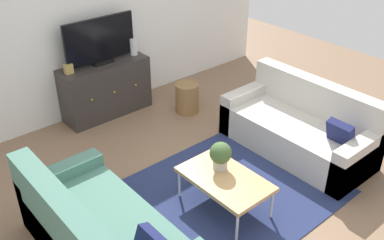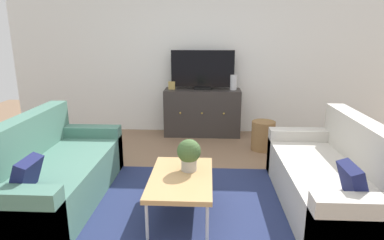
{
  "view_description": "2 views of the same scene",
  "coord_description": "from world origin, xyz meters",
  "px_view_note": "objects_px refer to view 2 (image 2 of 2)",
  "views": [
    {
      "loc": [
        -2.63,
        -2.75,
        3.14
      ],
      "look_at": [
        0.0,
        0.32,
        0.77
      ],
      "focal_mm": 41.05,
      "sensor_mm": 36.0,
      "label": 1
    },
    {
      "loc": [
        0.18,
        -3.07,
        1.68
      ],
      "look_at": [
        0.0,
        0.32,
        0.77
      ],
      "focal_mm": 30.62,
      "sensor_mm": 36.0,
      "label": 2
    }
  ],
  "objects_px": {
    "couch_right_side": "(338,182)",
    "flat_screen_tv": "(203,70)",
    "potted_plant": "(189,153)",
    "glass_vase": "(234,82)",
    "wicker_basket": "(263,136)",
    "tv_console": "(202,112)",
    "couch_left_side": "(48,175)",
    "mantel_clock": "(172,85)",
    "coffee_table": "(181,179)"
  },
  "relations": [
    {
      "from": "coffee_table",
      "to": "flat_screen_tv",
      "type": "distance_m",
      "value": 2.68
    },
    {
      "from": "flat_screen_tv",
      "to": "wicker_basket",
      "type": "relative_size",
      "value": 2.39
    },
    {
      "from": "coffee_table",
      "to": "tv_console",
      "type": "relative_size",
      "value": 0.75
    },
    {
      "from": "tv_console",
      "to": "glass_vase",
      "type": "height_order",
      "value": "glass_vase"
    },
    {
      "from": "couch_right_side",
      "to": "wicker_basket",
      "type": "relative_size",
      "value": 4.32
    },
    {
      "from": "couch_left_side",
      "to": "couch_right_side",
      "type": "bearing_deg",
      "value": 0.0
    },
    {
      "from": "potted_plant",
      "to": "wicker_basket",
      "type": "distance_m",
      "value": 2.0
    },
    {
      "from": "couch_left_side",
      "to": "mantel_clock",
      "type": "xyz_separation_m",
      "value": [
        1.0,
        2.37,
        0.55
      ]
    },
    {
      "from": "coffee_table",
      "to": "couch_left_side",
      "type": "bearing_deg",
      "value": 172.68
    },
    {
      "from": "coffee_table",
      "to": "mantel_clock",
      "type": "xyz_separation_m",
      "value": [
        -0.36,
        2.55,
        0.48
      ]
    },
    {
      "from": "tv_console",
      "to": "couch_left_side",
      "type": "bearing_deg",
      "value": -122.45
    },
    {
      "from": "flat_screen_tv",
      "to": "tv_console",
      "type": "bearing_deg",
      "value": -90.0
    },
    {
      "from": "couch_right_side",
      "to": "coffee_table",
      "type": "xyz_separation_m",
      "value": [
        -1.51,
        -0.18,
        0.08
      ]
    },
    {
      "from": "couch_left_side",
      "to": "mantel_clock",
      "type": "relative_size",
      "value": 14.28
    },
    {
      "from": "couch_right_side",
      "to": "coffee_table",
      "type": "relative_size",
      "value": 1.97
    },
    {
      "from": "potted_plant",
      "to": "flat_screen_tv",
      "type": "distance_m",
      "value": 2.49
    },
    {
      "from": "coffee_table",
      "to": "couch_right_side",
      "type": "bearing_deg",
      "value": 6.64
    },
    {
      "from": "coffee_table",
      "to": "flat_screen_tv",
      "type": "relative_size",
      "value": 0.92
    },
    {
      "from": "potted_plant",
      "to": "glass_vase",
      "type": "height_order",
      "value": "glass_vase"
    },
    {
      "from": "potted_plant",
      "to": "coffee_table",
      "type": "bearing_deg",
      "value": -114.96
    },
    {
      "from": "glass_vase",
      "to": "mantel_clock",
      "type": "relative_size",
      "value": 1.91
    },
    {
      "from": "flat_screen_tv",
      "to": "mantel_clock",
      "type": "relative_size",
      "value": 7.9
    },
    {
      "from": "couch_right_side",
      "to": "tv_console",
      "type": "distance_m",
      "value": 2.74
    },
    {
      "from": "tv_console",
      "to": "wicker_basket",
      "type": "bearing_deg",
      "value": -37.63
    },
    {
      "from": "flat_screen_tv",
      "to": "glass_vase",
      "type": "height_order",
      "value": "flat_screen_tv"
    },
    {
      "from": "couch_right_side",
      "to": "tv_console",
      "type": "bearing_deg",
      "value": 119.94
    },
    {
      "from": "glass_vase",
      "to": "couch_right_side",
      "type": "bearing_deg",
      "value": -70.05
    },
    {
      "from": "coffee_table",
      "to": "tv_console",
      "type": "xyz_separation_m",
      "value": [
        0.14,
        2.55,
        0.03
      ]
    },
    {
      "from": "glass_vase",
      "to": "flat_screen_tv",
      "type": "bearing_deg",
      "value": 177.74
    },
    {
      "from": "potted_plant",
      "to": "flat_screen_tv",
      "type": "relative_size",
      "value": 0.3
    },
    {
      "from": "potted_plant",
      "to": "tv_console",
      "type": "relative_size",
      "value": 0.25
    },
    {
      "from": "potted_plant",
      "to": "wicker_basket",
      "type": "bearing_deg",
      "value": 59.97
    },
    {
      "from": "couch_left_side",
      "to": "wicker_basket",
      "type": "xyz_separation_m",
      "value": [
        2.42,
        1.67,
        -0.07
      ]
    },
    {
      "from": "flat_screen_tv",
      "to": "glass_vase",
      "type": "distance_m",
      "value": 0.54
    },
    {
      "from": "mantel_clock",
      "to": "coffee_table",
      "type": "bearing_deg",
      "value": -81.87
    },
    {
      "from": "potted_plant",
      "to": "flat_screen_tv",
      "type": "xyz_separation_m",
      "value": [
        0.08,
        2.43,
        0.53
      ]
    },
    {
      "from": "coffee_table",
      "to": "glass_vase",
      "type": "relative_size",
      "value": 3.8
    },
    {
      "from": "couch_right_side",
      "to": "flat_screen_tv",
      "type": "distance_m",
      "value": 2.87
    },
    {
      "from": "mantel_clock",
      "to": "flat_screen_tv",
      "type": "bearing_deg",
      "value": 2.26
    },
    {
      "from": "couch_left_side",
      "to": "wicker_basket",
      "type": "relative_size",
      "value": 4.32
    },
    {
      "from": "tv_console",
      "to": "mantel_clock",
      "type": "height_order",
      "value": "mantel_clock"
    },
    {
      "from": "couch_right_side",
      "to": "couch_left_side",
      "type": "bearing_deg",
      "value": 180.0
    },
    {
      "from": "couch_right_side",
      "to": "mantel_clock",
      "type": "xyz_separation_m",
      "value": [
        -1.87,
        2.37,
        0.55
      ]
    },
    {
      "from": "potted_plant",
      "to": "wicker_basket",
      "type": "relative_size",
      "value": 0.72
    },
    {
      "from": "tv_console",
      "to": "flat_screen_tv",
      "type": "distance_m",
      "value": 0.7
    },
    {
      "from": "flat_screen_tv",
      "to": "wicker_basket",
      "type": "xyz_separation_m",
      "value": [
        0.91,
        -0.72,
        -0.88
      ]
    },
    {
      "from": "tv_console",
      "to": "flat_screen_tv",
      "type": "relative_size",
      "value": 1.22
    },
    {
      "from": "couch_right_side",
      "to": "coffee_table",
      "type": "bearing_deg",
      "value": -173.36
    },
    {
      "from": "couch_left_side",
      "to": "tv_console",
      "type": "relative_size",
      "value": 1.48
    },
    {
      "from": "coffee_table",
      "to": "mantel_clock",
      "type": "bearing_deg",
      "value": 98.13
    }
  ]
}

